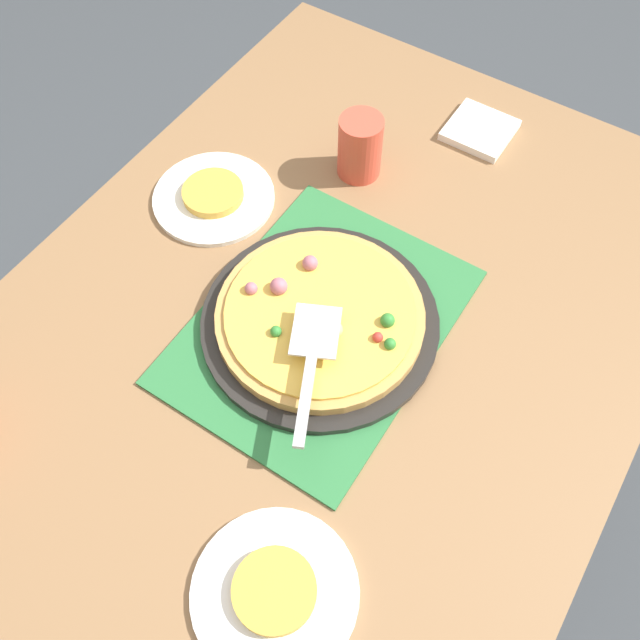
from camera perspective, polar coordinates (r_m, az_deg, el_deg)
name	(u,v)px	position (r m, az deg, el deg)	size (l,w,h in m)	color
ground_plane	(320,480)	(1.80, 0.00, -13.02)	(8.00, 8.00, 0.00)	#3D4247
dining_table	(320,359)	(1.21, 0.00, -3.23)	(1.40, 1.00, 0.75)	olive
placemat	(320,326)	(1.11, 0.00, -0.46)	(0.48, 0.36, 0.01)	#2D753D
pizza_pan	(320,322)	(1.10, 0.00, -0.19)	(0.38, 0.38, 0.01)	black
pizza	(320,316)	(1.09, 0.00, 0.37)	(0.33, 0.33, 0.05)	tan
plate_near_left	(275,592)	(0.97, -3.73, -21.44)	(0.22, 0.22, 0.01)	white
plate_far_right	(214,198)	(1.29, -8.72, 9.90)	(0.22, 0.22, 0.01)	white
served_slice_left	(274,590)	(0.95, -3.77, -21.30)	(0.11, 0.11, 0.02)	gold
served_slice_right	(213,193)	(1.28, -8.80, 10.29)	(0.11, 0.11, 0.02)	gold
cup_near	(360,147)	(1.28, 3.31, 14.03)	(0.08, 0.08, 0.12)	#E04C38
pizza_server	(312,359)	(1.01, -0.70, -3.22)	(0.23, 0.14, 0.01)	silver
napkin_stack	(480,130)	(1.42, 13.00, 14.97)	(0.12, 0.12, 0.02)	white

